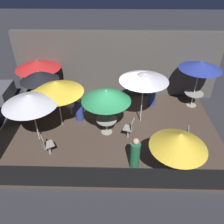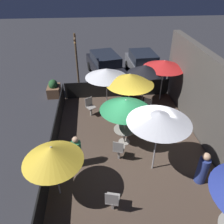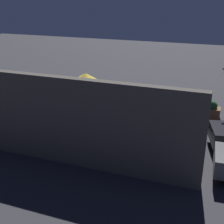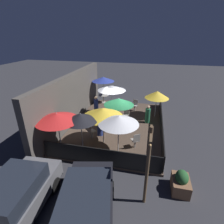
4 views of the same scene
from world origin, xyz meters
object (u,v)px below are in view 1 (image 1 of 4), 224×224
Objects in this scene: patio_chair_0 at (46,144)px; patio_umbrella_5 at (179,141)px; patio_umbrella_6 at (39,76)px; patron_2 at (79,111)px; patio_umbrella_2 at (30,99)px; patio_umbrella_1 at (201,65)px; patio_umbrella_7 at (56,87)px; patio_umbrella_0 at (106,96)px; patio_chair_1 at (184,136)px; patio_chair_2 at (130,128)px; patio_umbrella_4 at (144,77)px; dining_table_1 at (193,95)px; patron_0 at (152,94)px; patio_chair_3 at (69,105)px; patron_1 at (135,154)px; patio_umbrella_3 at (37,64)px; dining_table_0 at (107,122)px.

patio_umbrella_5 is at bearing -45.15° from patio_chair_0.
patron_2 is at bearing -15.82° from patio_umbrella_6.
patio_umbrella_6 reaches higher than patio_umbrella_2.
patio_umbrella_1 is 6.71m from patio_umbrella_7.
patio_umbrella_0 is at bearing 0.00° from patio_chair_0.
patio_chair_1 is at bearing 65.11° from patio_umbrella_5.
patio_chair_2 is at bearing -97.06° from patron_2.
patio_umbrella_4 reaches higher than patio_umbrella_0.
patio_umbrella_6 is at bearing 173.04° from patio_umbrella_4.
patio_chair_0 is at bearing 20.83° from patio_chair_1.
patio_umbrella_0 is 2.24× the size of dining_table_1.
patio_umbrella_5 is at bearing 79.38° from patio_chair_1.
patron_2 is at bearing -108.49° from patron_0.
patio_chair_1 is at bearing 12.77° from patio_chair_3.
patio_umbrella_4 is 1.09× the size of patio_umbrella_7.
patio_umbrella_1 is 2.61× the size of dining_table_1.
patio_chair_3 is 0.72× the size of patron_1.
patron_0 reaches higher than patio_chair_3.
patio_umbrella_5 reaches higher than patio_chair_3.
patio_umbrella_7 is 5.58m from patio_chair_1.
patio_chair_0 is 0.98× the size of patio_chair_2.
patio_chair_0 is at bearing -150.68° from dining_table_1.
patio_umbrella_6 reaches higher than patron_1.
patio_umbrella_3 is 3.13m from patron_2.
patron_1 is (-3.25, -4.22, -1.64)m from patio_umbrella_1.
patio_umbrella_0 is at bearing 10.63° from patio_umbrella_2.
patio_chair_1 is (6.22, -2.21, -1.50)m from patio_umbrella_6.
patron_1 is (4.58, -4.45, -1.50)m from patio_umbrella_3.
dining_table_1 is (0.00, -0.00, -1.65)m from patio_umbrella_1.
patio_chair_3 is at bearing -171.51° from patio_umbrella_1.
patio_umbrella_5 reaches higher than patron_1.
dining_table_1 is at bearing -1.70° from patio_umbrella_3.
patio_umbrella_5 is 4.97m from patron_0.
patio_umbrella_2 is at bearing 11.81° from patio_chair_1.
patron_1 is at bearing -19.25° from patio_umbrella_2.
patio_chair_2 is at bearing 5.12° from patio_chair_3.
patio_umbrella_5 is at bearing -112.87° from patio_umbrella_1.
patio_umbrella_0 is 2.98m from patio_chair_0.
patio_umbrella_1 is 2.60× the size of patio_chair_0.
patio_umbrella_3 is 1.74× the size of patron_1.
patio_umbrella_3 is at bearing 109.14° from patio_umbrella_6.
patio_umbrella_7 is at bearing 4.27° from patio_chair_2.
dining_table_1 is at bearing 6.71° from patio_umbrella_6.
patio_umbrella_1 reaches higher than patron_0.
patio_umbrella_5 is 2.30× the size of dining_table_0.
patio_umbrella_6 is 7.64m from dining_table_1.
patio_umbrella_4 is 1.21× the size of patio_umbrella_5.
patio_chair_2 is 1.57m from patron_1.
patio_umbrella_6 reaches higher than dining_table_0.
dining_table_1 is 0.70× the size of patron_1.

